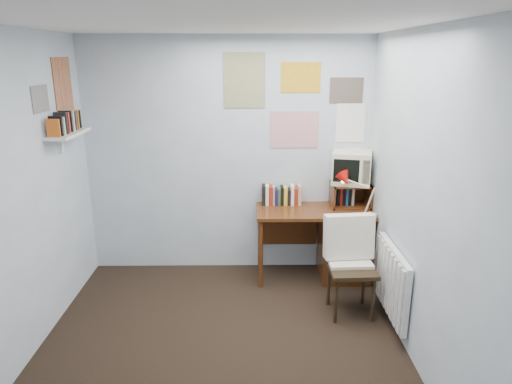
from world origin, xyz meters
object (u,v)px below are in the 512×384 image
(desk_lamp, at_px, (373,198))
(crt_tv, at_px, (352,166))
(desk, at_px, (339,241))
(tv_riser, at_px, (350,195))
(desk_chair, at_px, (352,270))
(radiator, at_px, (392,281))
(wall_shelf, at_px, (68,134))

(desk_lamp, xyz_separation_m, crt_tv, (-0.15, 0.35, 0.24))
(desk, bearing_deg, tv_riser, 42.96)
(desk_chair, relative_size, desk_lamp, 2.30)
(radiator, bearing_deg, desk_chair, 148.91)
(desk_chair, relative_size, wall_shelf, 1.42)
(crt_tv, bearing_deg, wall_shelf, -154.96)
(desk, xyz_separation_m, tv_riser, (0.12, 0.11, 0.48))
(desk, distance_m, desk_lamp, 0.65)
(tv_riser, bearing_deg, crt_tv, 85.66)
(desk_lamp, height_order, crt_tv, crt_tv)
(crt_tv, height_order, radiator, crt_tv)
(desk_chair, height_order, wall_shelf, wall_shelf)
(desk_lamp, height_order, radiator, desk_lamp)
(tv_riser, relative_size, crt_tv, 1.03)
(tv_riser, bearing_deg, desk_chair, -99.32)
(desk_lamp, height_order, wall_shelf, wall_shelf)
(desk, distance_m, wall_shelf, 2.87)
(desk_chair, distance_m, desk_lamp, 0.79)
(tv_riser, xyz_separation_m, radiator, (0.17, -1.04, -0.47))
(tv_riser, height_order, crt_tv, crt_tv)
(desk, height_order, desk_chair, desk_chair)
(desk_lamp, xyz_separation_m, tv_riser, (-0.15, 0.33, -0.07))
(tv_riser, height_order, radiator, tv_riser)
(desk_chair, xyz_separation_m, radiator, (0.31, -0.19, -0.02))
(crt_tv, xyz_separation_m, wall_shelf, (-2.69, -0.51, 0.43))
(desk, distance_m, crt_tv, 0.81)
(desk, bearing_deg, wall_shelf, -171.60)
(crt_tv, bearing_deg, desk_chair, -84.90)
(desk_chair, height_order, crt_tv, crt_tv)
(desk_lamp, bearing_deg, crt_tv, 110.07)
(radiator, bearing_deg, tv_riser, 99.28)
(tv_riser, bearing_deg, desk, -137.04)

